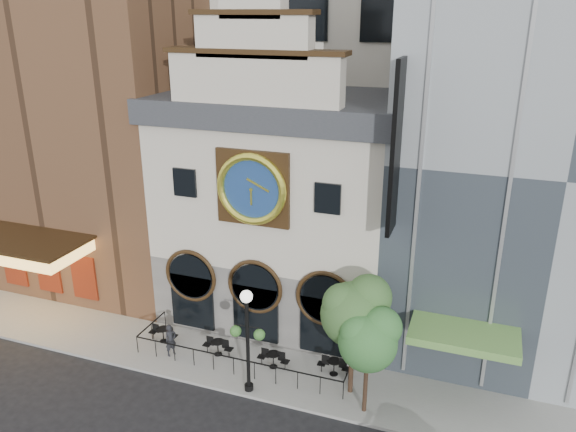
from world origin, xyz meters
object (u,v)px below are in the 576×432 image
(bistro_2, at_px, (273,359))
(lamppost, at_px, (247,330))
(bistro_0, at_px, (163,334))
(bistro_3, at_px, (334,366))
(tree_left, at_px, (355,309))
(pedestrian, at_px, (171,340))
(tree_right, at_px, (369,338))
(bistro_1, at_px, (218,346))

(bistro_2, height_order, lamppost, lamppost)
(bistro_0, bearing_deg, lamppost, -20.05)
(bistro_3, xyz_separation_m, tree_left, (1.08, -0.92, 3.72))
(pedestrian, height_order, tree_right, tree_right)
(pedestrian, xyz_separation_m, tree_left, (9.12, 0.28, 3.35))
(bistro_3, xyz_separation_m, lamppost, (-3.30, -2.40, 2.64))
(bistro_2, bearing_deg, bistro_1, 179.32)
(bistro_3, xyz_separation_m, tree_right, (1.95, -1.97, 3.12))
(lamppost, height_order, tree_right, lamppost)
(bistro_1, bearing_deg, tree_left, -4.26)
(bistro_1, bearing_deg, pedestrian, -159.98)
(bistro_1, distance_m, bistro_2, 2.97)
(bistro_0, xyz_separation_m, lamppost, (5.75, -2.10, 2.64))
(pedestrian, distance_m, lamppost, 5.39)
(lamppost, bearing_deg, tree_right, 0.39)
(pedestrian, height_order, tree_left, tree_left)
(bistro_1, relative_size, tree_right, 0.32)
(bistro_2, distance_m, tree_right, 5.96)
(bistro_2, distance_m, lamppost, 3.32)
(tree_right, bearing_deg, bistro_1, 168.67)
(bistro_2, xyz_separation_m, pedestrian, (-5.15, -0.76, 0.37))
(bistro_1, bearing_deg, lamppost, -38.09)
(bistro_3, distance_m, lamppost, 4.86)
(bistro_0, bearing_deg, bistro_1, -1.73)
(bistro_2, height_order, bistro_3, same)
(bistro_3, height_order, lamppost, lamppost)
(bistro_2, xyz_separation_m, tree_right, (4.84, -1.53, 3.12))
(pedestrian, bearing_deg, lamppost, -78.94)
(bistro_2, distance_m, bistro_3, 2.92)
(bistro_0, relative_size, bistro_3, 1.00)
(lamppost, distance_m, tree_left, 4.76)
(bistro_1, xyz_separation_m, pedestrian, (-2.18, -0.79, 0.37))
(bistro_1, xyz_separation_m, bistro_3, (5.86, 0.40, 0.00))
(bistro_1, relative_size, bistro_2, 1.00)
(bistro_3, xyz_separation_m, pedestrian, (-8.04, -1.20, 0.37))
(bistro_0, distance_m, bistro_3, 9.06)
(bistro_1, height_order, tree_left, tree_left)
(bistro_2, xyz_separation_m, lamppost, (-0.42, -1.97, 2.64))
(bistro_3, relative_size, tree_left, 0.28)
(lamppost, height_order, tree_left, tree_left)
(tree_right, bearing_deg, tree_left, 129.64)
(lamppost, bearing_deg, bistro_1, 137.56)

